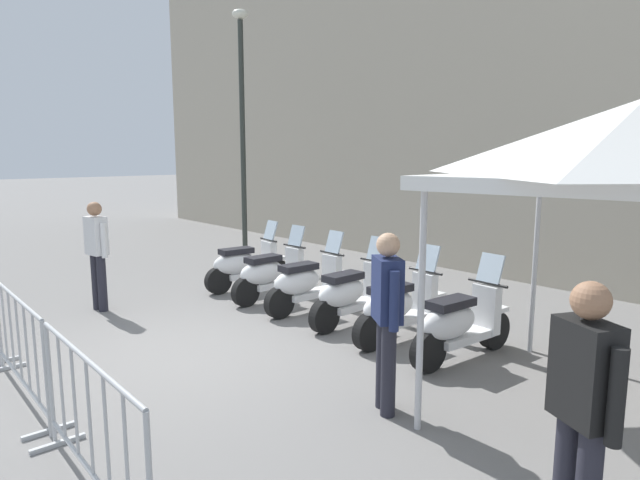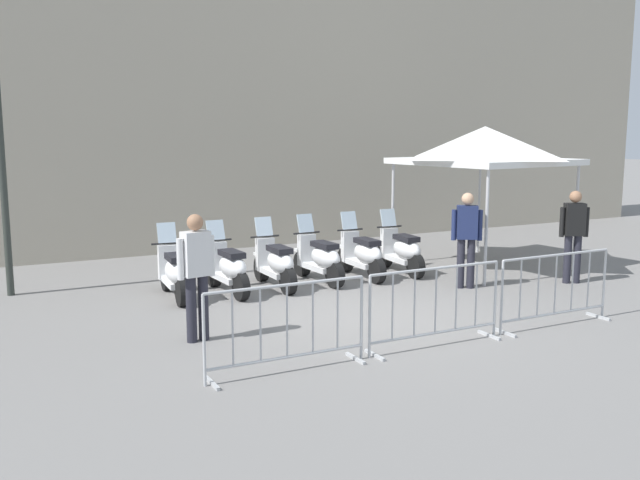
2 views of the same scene
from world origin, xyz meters
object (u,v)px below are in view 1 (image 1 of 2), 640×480
at_px(motorcycle_0, 245,265).
at_px(barrier_segment_1, 19,348).
at_px(motorcycle_1, 271,274).
at_px(street_lamp, 242,112).
at_px(motorcycle_5, 459,324).
at_px(officer_by_barriers, 387,312).
at_px(motorcycle_2, 307,284).
at_px(officer_near_row_end, 97,249).
at_px(officer_mid_plaza, 582,408).
at_px(motorcycle_4, 399,308).
at_px(barrier_segment_2, 90,430).
at_px(motorcycle_3, 351,294).

distance_m(motorcycle_0, barrier_segment_1, 4.75).
bearing_deg(motorcycle_1, street_lamp, 147.00).
distance_m(motorcycle_5, officer_by_barriers, 1.72).
bearing_deg(motorcycle_1, motorcycle_2, -5.00).
distance_m(motorcycle_1, officer_by_barriers, 4.28).
relative_size(motorcycle_5, street_lamp, 0.30).
bearing_deg(motorcycle_2, motorcycle_1, 175.00).
xyz_separation_m(officer_near_row_end, officer_mid_plaza, (7.31, -0.57, 0.00)).
relative_size(motorcycle_2, officer_mid_plaza, 1.00).
xyz_separation_m(motorcycle_4, motorcycle_5, (0.91, -0.09, 0.00)).
height_order(street_lamp, officer_mid_plaza, street_lamp).
relative_size(motorcycle_0, street_lamp, 0.30).
bearing_deg(motorcycle_0, motorcycle_2, -8.12).
bearing_deg(barrier_segment_2, street_lamp, 133.41).
bearing_deg(officer_mid_plaza, motorcycle_0, 155.76).
relative_size(barrier_segment_1, officer_mid_plaza, 1.18).
bearing_deg(motorcycle_5, barrier_segment_1, -125.65).
bearing_deg(motorcycle_4, motorcycle_5, -5.40).
height_order(motorcycle_1, motorcycle_4, same).
bearing_deg(officer_by_barriers, barrier_segment_2, -106.78).
height_order(motorcycle_3, street_lamp, street_lamp).
distance_m(motorcycle_4, officer_by_barriers, 2.07).
distance_m(motorcycle_5, barrier_segment_2, 4.18).
distance_m(street_lamp, officer_mid_plaza, 10.40).
bearing_deg(motorcycle_3, motorcycle_0, 173.55).
bearing_deg(officer_mid_plaza, motorcycle_3, 145.38).
bearing_deg(motorcycle_1, officer_by_barriers, -27.79).
xyz_separation_m(motorcycle_0, motorcycle_1, (0.92, -0.18, 0.00)).
height_order(motorcycle_0, officer_near_row_end, officer_near_row_end).
bearing_deg(motorcycle_2, barrier_segment_2, -64.47).
height_order(motorcycle_3, officer_by_barriers, officer_by_barriers).
xyz_separation_m(motorcycle_4, barrier_segment_1, (-1.86, -3.96, 0.07)).
xyz_separation_m(motorcycle_1, motorcycle_5, (3.66, -0.34, 0.00)).
bearing_deg(motorcycle_0, officer_near_row_end, -105.69).
xyz_separation_m(motorcycle_5, officer_near_row_end, (-5.26, -1.89, 0.53)).
height_order(motorcycle_3, officer_near_row_end, officer_near_row_end).
bearing_deg(motorcycle_5, motorcycle_2, 174.52).
bearing_deg(officer_mid_plaza, motorcycle_2, 150.43).
bearing_deg(motorcycle_5, barrier_segment_2, -98.98).
bearing_deg(motorcycle_4, officer_by_barriers, -59.58).
bearing_deg(motorcycle_5, motorcycle_3, 173.32).
bearing_deg(motorcycle_2, officer_by_barriers, -33.75).
bearing_deg(motorcycle_4, motorcycle_2, 174.48).
relative_size(motorcycle_4, motorcycle_5, 1.00).
bearing_deg(barrier_segment_2, barrier_segment_1, 173.19).
bearing_deg(barrier_segment_1, motorcycle_2, 89.60).
distance_m(motorcycle_3, officer_mid_plaza, 4.73).
bearing_deg(motorcycle_2, motorcycle_4, -5.52).
height_order(motorcycle_2, motorcycle_3, same).
bearing_deg(officer_mid_plaza, motorcycle_1, 153.86).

